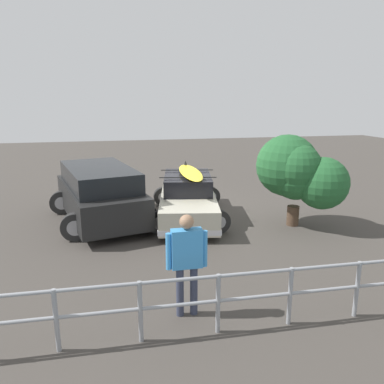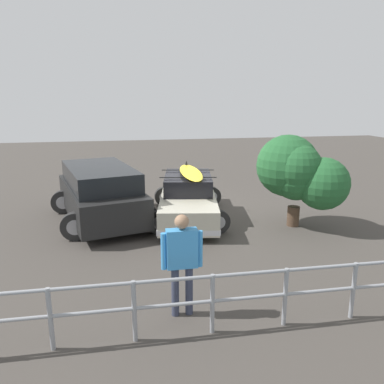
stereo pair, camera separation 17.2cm
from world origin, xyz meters
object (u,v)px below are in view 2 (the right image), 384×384
Objects in this scene: sedan_car at (188,197)px; bush_near_left at (299,172)px; person_bystander at (182,256)px; suv_car at (100,193)px.

sedan_car is 1.78× the size of bush_near_left.
person_bystander is at bearing 78.13° from sedan_car.
bush_near_left is (-2.78, 1.46, 0.94)m from sedan_car.
sedan_car is 0.99× the size of suv_car.
sedan_car is 5.28m from person_bystander.
bush_near_left reaches higher than suv_car.
bush_near_left is at bearing 152.30° from sedan_car.
suv_car is 1.79× the size of bush_near_left.
person_bystander is 0.68× the size of bush_near_left.
suv_car is (2.56, -0.22, 0.22)m from sedan_car.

